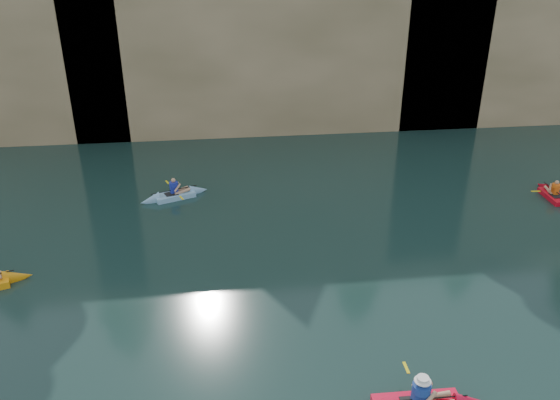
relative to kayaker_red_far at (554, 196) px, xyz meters
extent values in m
cube|color=tan|center=(-12.80, 18.83, 5.87)|extent=(70.00, 16.00, 12.00)
cube|color=tan|center=(-10.80, 11.43, 5.57)|extent=(24.00, 2.40, 11.40)
cube|color=black|center=(-16.80, 10.78, 1.47)|extent=(3.50, 1.00, 3.20)
cube|color=black|center=(-2.80, 10.78, 2.12)|extent=(5.00, 1.00, 4.50)
cube|color=#1B3D95|center=(-10.41, -11.20, 0.50)|extent=(0.39, 0.26, 0.56)
sphere|color=tan|center=(-10.41, -11.20, 0.91)|extent=(0.24, 0.24, 0.24)
cylinder|color=black|center=(-10.41, -11.20, 0.34)|extent=(2.37, 0.10, 0.04)
cube|color=yellow|center=(-10.38, -10.11, 0.34)|extent=(0.09, 0.42, 0.02)
cylinder|color=white|center=(-10.41, -11.20, 0.95)|extent=(0.41, 0.41, 0.11)
cone|color=orange|center=(-21.88, -3.88, 0.01)|extent=(1.10, 1.01, 0.77)
cube|color=red|center=(0.00, 0.00, -0.01)|extent=(0.85, 2.34, 0.24)
cone|color=red|center=(0.07, 1.08, -0.01)|extent=(0.72, 0.86, 0.66)
cube|color=black|center=(-0.01, -0.15, 0.08)|extent=(0.45, 0.58, 0.04)
cube|color=#DF5C12|center=(0.00, 0.00, 0.33)|extent=(0.22, 0.31, 0.44)
sphere|color=tan|center=(0.00, 0.00, 0.65)|extent=(0.19, 0.19, 0.19)
cylinder|color=black|center=(0.00, 0.00, 0.25)|extent=(0.17, 1.96, 0.04)
cube|color=yellow|center=(-0.88, 0.06, 0.25)|extent=(0.42, 0.11, 0.02)
cube|color=#7EAFD3|center=(-16.92, 2.18, 0.00)|extent=(2.53, 1.59, 0.26)
cone|color=#7EAFD3|center=(-15.86, 2.60, 0.00)|extent=(1.06, 0.99, 0.72)
cone|color=#7EAFD3|center=(-17.98, 1.76, 0.00)|extent=(1.06, 0.99, 0.72)
cube|color=black|center=(-17.06, 2.12, 0.10)|extent=(0.68, 0.62, 0.04)
cube|color=#1B2898|center=(-16.92, 2.18, 0.38)|extent=(0.38, 0.32, 0.48)
sphere|color=tan|center=(-16.92, 2.18, 0.73)|extent=(0.20, 0.20, 0.20)
cylinder|color=black|center=(-16.92, 2.18, 0.27)|extent=(2.00, 0.82, 0.04)
cube|color=yellow|center=(-17.28, 3.08, 0.27)|extent=(0.23, 0.42, 0.02)
cube|color=yellow|center=(-16.56, 1.28, 0.27)|extent=(0.23, 0.42, 0.02)
camera|label=1|loc=(-14.97, -20.51, 10.29)|focal=35.00mm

